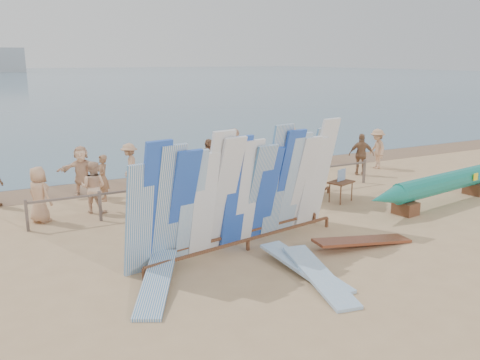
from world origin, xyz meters
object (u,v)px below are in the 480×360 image
vendor_table (341,191)px  beachgoer_3 (130,166)px  beach_chair_right (235,187)px  beachgoer_extra_0 (377,149)px  beachgoer_11 (82,171)px  beachgoer_0 (39,195)px  beachgoer_4 (208,162)px  beachgoer_2 (93,187)px  main_surfboard_rack (242,194)px  outrigger_canoe (444,184)px  beachgoer_7 (230,155)px  beachgoer_1 (103,178)px  stroller (275,175)px  beachgoer_10 (361,155)px  flat_board_e (157,290)px  beach_chair_left (211,189)px  flat_board_b (319,283)px  beachgoer_9 (290,146)px  flat_board_a (304,273)px  side_surfboard_rack (315,166)px  beachgoer_5 (233,151)px  beachgoer_6 (286,160)px  flat_board_c (362,246)px

vendor_table → beachgoer_3: beachgoer_3 is taller
vendor_table → beach_chair_right: bearing=119.9°
beachgoer_extra_0 → beachgoer_11: (-12.15, 1.34, 0.01)m
beachgoer_0 → beachgoer_4: bearing=-106.5°
beachgoer_11 → beachgoer_2: size_ratio=1.08×
main_surfboard_rack → beachgoer_extra_0: 11.14m
outrigger_canoe → beachgoer_11: (-10.27, 6.55, 0.21)m
beachgoer_4 → main_surfboard_rack: bearing=-120.9°
beachgoer_7 → beach_chair_right: bearing=-76.4°
beachgoer_7 → beachgoer_1: (-5.26, -1.05, -0.14)m
beach_chair_right → beachgoer_1: size_ratio=0.63×
beachgoer_7 → vendor_table: bearing=-34.0°
main_surfboard_rack → beachgoer_2: main_surfboard_rack is taller
stroller → beachgoer_10: 4.22m
beachgoer_extra_0 → beachgoer_4: beachgoer_4 is taller
beachgoer_extra_0 → beachgoer_3: beachgoer_extra_0 is taller
flat_board_e → beach_chair_left: 7.27m
main_surfboard_rack → beachgoer_extra_0: main_surfboard_rack is taller
flat_board_b → beachgoer_2: size_ratio=1.67×
stroller → beachgoer_10: (4.20, 0.17, 0.39)m
beachgoer_9 → flat_board_a: bearing=-84.4°
beach_chair_left → beachgoer_extra_0: (8.27, 0.91, 0.58)m
side_surfboard_rack → beachgoer_5: bearing=62.7°
outrigger_canoe → beachgoer_7: (-4.52, 6.60, 0.26)m
side_surfboard_rack → beachgoer_3: (-5.09, 4.46, -0.30)m
beachgoer_5 → beachgoer_extra_0: bearing=114.0°
flat_board_b → beachgoer_6: bearing=71.8°
beachgoer_7 → beachgoer_2: beachgoer_7 is taller
side_surfboard_rack → outrigger_canoe: 4.22m
side_surfboard_rack → beachgoer_0: 8.71m
flat_board_c → beach_chair_left: (-1.44, 6.10, 0.28)m
beachgoer_10 → outrigger_canoe: bearing=120.7°
flat_board_a → beachgoer_1: (-2.55, 8.05, 0.78)m
beachgoer_4 → beachgoer_2: bearing=-176.2°
side_surfboard_rack → flat_board_a: (-3.83, -4.94, -1.13)m
beach_chair_right → beachgoer_extra_0: 7.54m
flat_board_c → beachgoer_10: size_ratio=1.59×
outrigger_canoe → flat_board_c: 5.31m
beachgoer_5 → flat_board_a: bearing=25.1°
vendor_table → beachgoer_4: size_ratio=0.63×
beach_chair_right → beachgoer_2: size_ratio=0.60×
beachgoer_9 → beachgoer_11: beachgoer_9 is taller
main_surfboard_rack → beachgoer_6: (4.79, 5.41, -0.55)m
outrigger_canoe → flat_board_a: bearing=-169.7°
flat_board_c → beachgoer_4: (-0.87, 7.60, 0.89)m
flat_board_e → stroller: (6.64, 6.12, 0.46)m
beachgoer_5 → outrigger_canoe: bearing=72.2°
main_surfboard_rack → side_surfboard_rack: size_ratio=2.50×
side_surfboard_rack → beachgoer_5: side_surfboard_rack is taller
beach_chair_right → outrigger_canoe: bearing=-38.0°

